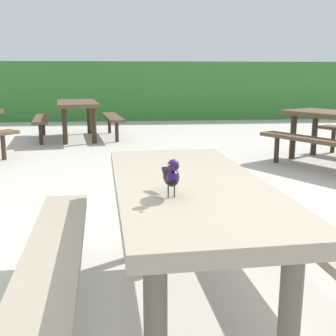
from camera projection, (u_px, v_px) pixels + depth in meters
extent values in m
plane|color=beige|center=(186.00, 335.00, 2.14)|extent=(60.00, 60.00, 0.00)
cube|color=#387A33|center=(137.00, 90.00, 12.42)|extent=(28.00, 1.62, 1.61)
cube|color=gray|center=(188.00, 186.00, 2.23)|extent=(0.87, 1.84, 0.07)
cylinder|color=#635B4C|center=(156.00, 332.00, 1.59)|extent=(0.09, 0.09, 0.67)
cylinder|color=#635B4C|center=(289.00, 320.00, 1.67)|extent=(0.09, 0.09, 0.67)
cylinder|color=#635B4C|center=(130.00, 214.00, 2.95)|extent=(0.09, 0.09, 0.67)
cylinder|color=#635B4C|center=(205.00, 210.00, 3.03)|extent=(0.09, 0.09, 0.67)
cube|color=gray|center=(55.00, 246.00, 2.19)|extent=(0.39, 1.72, 0.05)
cylinder|color=#635B4C|center=(66.00, 239.00, 2.85)|extent=(0.07, 0.07, 0.39)
cube|color=gray|center=(309.00, 231.00, 2.40)|extent=(0.39, 1.72, 0.05)
cylinder|color=#635B4C|center=(265.00, 228.00, 3.07)|extent=(0.07, 0.07, 0.39)
ellipsoid|color=black|center=(171.00, 176.00, 1.90)|extent=(0.08, 0.15, 0.09)
ellipsoid|color=#2D144C|center=(173.00, 177.00, 1.86)|extent=(0.06, 0.07, 0.06)
sphere|color=#2D144C|center=(173.00, 165.00, 1.83)|extent=(0.05, 0.05, 0.05)
sphere|color=#EAE08C|center=(178.00, 164.00, 1.82)|extent=(0.01, 0.01, 0.01)
sphere|color=#EAE08C|center=(169.00, 165.00, 1.81)|extent=(0.01, 0.01, 0.01)
cone|color=black|center=(175.00, 167.00, 1.79)|extent=(0.02, 0.03, 0.02)
cube|color=black|center=(167.00, 173.00, 2.02)|extent=(0.04, 0.10, 0.04)
cylinder|color=#47423D|center=(174.00, 191.00, 1.91)|extent=(0.01, 0.01, 0.05)
cylinder|color=#47423D|center=(168.00, 191.00, 1.90)|extent=(0.01, 0.01, 0.05)
cylinder|color=#423324|center=(3.00, 147.00, 6.44)|extent=(0.07, 0.07, 0.39)
cube|color=brown|center=(77.00, 103.00, 8.47)|extent=(1.02, 1.89, 0.07)
cylinder|color=#382B1D|center=(65.00, 126.00, 7.82)|extent=(0.09, 0.09, 0.67)
cylinder|color=#382B1D|center=(94.00, 126.00, 7.94)|extent=(0.09, 0.09, 0.67)
cylinder|color=#382B1D|center=(64.00, 119.00, 9.15)|extent=(0.09, 0.09, 0.67)
cylinder|color=#382B1D|center=(89.00, 118.00, 9.27)|extent=(0.09, 0.09, 0.67)
cube|color=brown|center=(42.00, 119.00, 8.36)|extent=(0.53, 1.73, 0.05)
cylinder|color=#382B1D|center=(41.00, 134.00, 7.80)|extent=(0.07, 0.07, 0.39)
cylinder|color=#382B1D|center=(43.00, 126.00, 9.02)|extent=(0.07, 0.07, 0.39)
cube|color=brown|center=(113.00, 117.00, 8.69)|extent=(0.53, 1.73, 0.05)
cylinder|color=#382B1D|center=(117.00, 132.00, 8.13)|extent=(0.07, 0.07, 0.39)
cylinder|color=#382B1D|center=(109.00, 124.00, 9.35)|extent=(0.07, 0.07, 0.39)
cylinder|color=#382B1D|center=(293.00, 137.00, 6.50)|extent=(0.09, 0.09, 0.67)
cylinder|color=#382B1D|center=(314.00, 134.00, 6.80)|extent=(0.09, 0.09, 0.67)
cube|color=brown|center=(315.00, 140.00, 5.68)|extent=(1.10, 1.62, 0.05)
cylinder|color=#382B1D|center=(277.00, 150.00, 6.24)|extent=(0.07, 0.07, 0.39)
cylinder|color=#382B1D|center=(333.00, 141.00, 7.03)|extent=(0.07, 0.07, 0.39)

